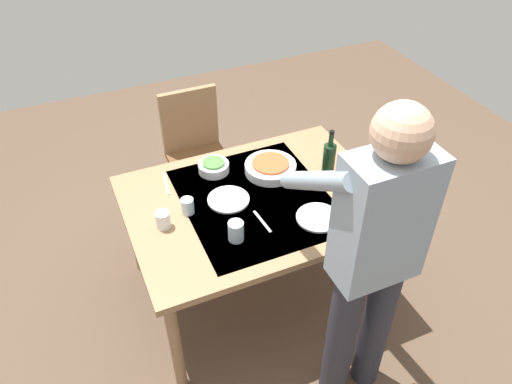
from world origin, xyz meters
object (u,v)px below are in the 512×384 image
object	(u,v)px
side_bowl_salad	(214,167)
dinner_plate_far	(228,199)
water_cup_near_left	(163,220)
water_cup_far_left	(236,231)
dinner_plate_near	(318,217)
wine_glass_left	(363,196)
person_server	(372,255)
serving_bowl_pasta	(270,167)
chair_near	(196,147)
dining_table	(256,209)
wine_bottle	(329,159)
water_cup_near_right	(187,206)

from	to	relation	value
side_bowl_salad	dinner_plate_far	size ratio (longest dim) A/B	0.78
water_cup_near_left	water_cup_far_left	bearing A→B (deg)	142.63
water_cup_near_left	dinner_plate_far	xyz separation A→B (m)	(-0.38, -0.06, -0.04)
dinner_plate_near	wine_glass_left	bearing A→B (deg)	170.26
water_cup_near_left	dinner_plate_near	world-z (taller)	water_cup_near_left
person_server	serving_bowl_pasta	bearing A→B (deg)	-89.25
water_cup_near_left	serving_bowl_pasta	bearing A→B (deg)	-163.80
chair_near	dinner_plate_far	bearing A→B (deg)	84.86
dining_table	serving_bowl_pasta	world-z (taller)	serving_bowl_pasta
chair_near	side_bowl_salad	world-z (taller)	chair_near
water_cup_near_left	dinner_plate_far	size ratio (longest dim) A/B	0.40
side_bowl_salad	dinner_plate_near	world-z (taller)	side_bowl_salad
dinner_plate_far	dining_table	bearing A→B (deg)	160.28
person_server	dinner_plate_far	bearing A→B (deg)	-68.30
wine_bottle	dinner_plate_far	bearing A→B (deg)	-1.06
water_cup_near_right	water_cup_near_left	bearing A→B (deg)	19.92
wine_bottle	wine_glass_left	bearing A→B (deg)	89.54
person_server	wine_glass_left	bearing A→B (deg)	-120.70
dining_table	wine_bottle	distance (m)	0.51
chair_near	water_cup_near_left	distance (m)	1.05
dining_table	water_cup_near_right	world-z (taller)	water_cup_near_right
person_server	wine_bottle	bearing A→B (deg)	-108.88
dinner_plate_near	wine_bottle	bearing A→B (deg)	-126.99
dining_table	water_cup_far_left	distance (m)	0.35
water_cup_near_left	side_bowl_salad	world-z (taller)	water_cup_near_left
dining_table	side_bowl_salad	world-z (taller)	side_bowl_salad
wine_bottle	serving_bowl_pasta	size ratio (longest dim) A/B	0.99
water_cup_far_left	water_cup_near_right	bearing A→B (deg)	-61.00
person_server	dinner_plate_near	world-z (taller)	person_server
wine_bottle	dinner_plate_near	bearing A→B (deg)	53.01
wine_glass_left	dinner_plate_far	distance (m)	0.72
wine_bottle	dining_table	bearing A→B (deg)	4.80
person_server	water_cup_near_left	world-z (taller)	person_server
dining_table	dinner_plate_near	bearing A→B (deg)	130.62
water_cup_near_left	water_cup_near_right	distance (m)	0.16
water_cup_near_right	serving_bowl_pasta	distance (m)	0.57
person_server	serving_bowl_pasta	size ratio (longest dim) A/B	5.63
wine_glass_left	dinner_plate_far	bearing A→B (deg)	-30.87
chair_near	wine_bottle	world-z (taller)	wine_bottle
wine_glass_left	person_server	bearing A→B (deg)	59.30
water_cup_near_left	serving_bowl_pasta	distance (m)	0.73
chair_near	side_bowl_salad	bearing A→B (deg)	84.07
chair_near	water_cup_far_left	xyz separation A→B (m)	(0.15, 1.15, 0.25)
wine_glass_left	side_bowl_salad	size ratio (longest dim) A/B	0.84
chair_near	serving_bowl_pasta	distance (m)	0.78
wine_bottle	serving_bowl_pasta	bearing A→B (deg)	-27.73
person_server	dinner_plate_near	xyz separation A→B (m)	(-0.05, -0.51, -0.23)
dining_table	dinner_plate_far	size ratio (longest dim) A/B	6.09
person_server	wine_bottle	world-z (taller)	person_server
chair_near	water_cup_near_left	xyz separation A→B (m)	(0.46, 0.91, 0.24)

